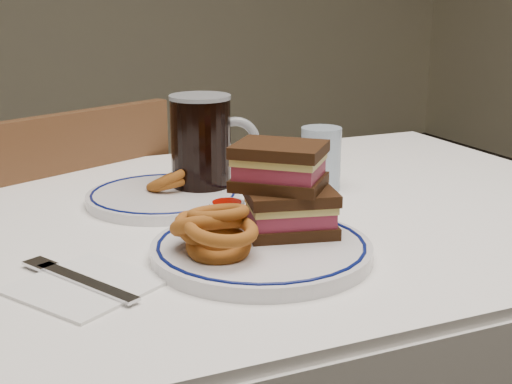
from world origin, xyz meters
name	(u,v)px	position (x,y,z in m)	size (l,w,h in m)	color
dining_table	(239,276)	(0.00, 0.00, 0.64)	(1.27, 0.87, 0.75)	white
chair_far	(64,287)	(-0.21, 0.49, 0.47)	(0.53, 0.53, 0.86)	#4C2A18
main_plate	(261,249)	(-0.05, -0.19, 0.76)	(0.28, 0.28, 0.02)	silver
reuben_sandwich	(285,188)	(0.00, -0.15, 0.83)	(0.15, 0.14, 0.12)	black
onion_rings_main	(214,230)	(-0.11, -0.19, 0.80)	(0.10, 0.14, 0.08)	brown
ketchup_ramekin	(227,211)	(-0.05, -0.09, 0.79)	(0.05, 0.05, 0.03)	silver
beer_mug	(203,145)	(-0.01, 0.12, 0.84)	(0.15, 0.10, 0.17)	black
water_glass	(321,159)	(0.18, 0.07, 0.80)	(0.07, 0.07, 0.11)	#9AB1C7
far_plate	(164,197)	(-0.09, 0.10, 0.76)	(0.25, 0.25, 0.02)	silver
onion_rings_far	(169,181)	(-0.07, 0.12, 0.78)	(0.09, 0.08, 0.06)	brown
napkin_fork	(84,284)	(-0.27, -0.19, 0.75)	(0.20, 0.20, 0.01)	white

